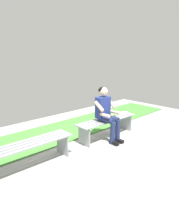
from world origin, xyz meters
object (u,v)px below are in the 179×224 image
Objects in this scene: bench_near at (107,123)px; book_open at (123,114)px; bench_far at (29,149)px; apple at (115,115)px; person_seated at (107,112)px.

bench_near is 4.21× the size of book_open.
bench_near and bench_far have the same top height.
bench_near is at bearing 2.21° from book_open.
apple is at bearing -175.98° from bench_near.
person_seated is (0.14, 0.10, 0.35)m from bench_near.
person_seated is at bearing 15.27° from apple.
person_seated is 3.06× the size of book_open.
bench_far is at bearing -0.00° from bench_near.
apple reaches higher than book_open.
bench_far is 2.73m from book_open.
person_seated is 0.51m from apple.
apple is (-0.45, -0.12, -0.20)m from person_seated.
bench_near is 0.35m from apple.
bench_far is 4.13× the size of book_open.
apple is at bearing -0.33° from book_open.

